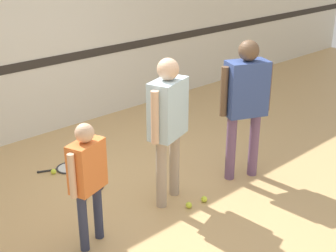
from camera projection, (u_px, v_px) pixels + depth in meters
ground_plane at (161, 194)px, 5.12m from camera, size 16.00×16.00×0.00m
wall_back at (36, 20)px, 6.15m from camera, size 16.00×0.07×3.20m
person_instructor at (168, 116)px, 4.66m from camera, size 0.56×0.36×1.55m
person_student_left at (87, 172)px, 4.03m from camera, size 0.43×0.28×1.19m
person_student_right at (246, 96)px, 5.13m from camera, size 0.57×0.41×1.61m
racket_spare_on_floor at (68, 168)px, 5.68m from camera, size 0.55×0.41×0.03m
racket_second_spare at (91, 188)px, 5.23m from camera, size 0.48×0.45×0.03m
tennis_ball_near_instructor at (204, 199)px, 4.96m from camera, size 0.07×0.07×0.07m
tennis_ball_by_spare_racket at (54, 172)px, 5.54m from camera, size 0.07×0.07×0.07m
tennis_ball_stray_left at (189, 205)px, 4.86m from camera, size 0.07×0.07×0.07m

